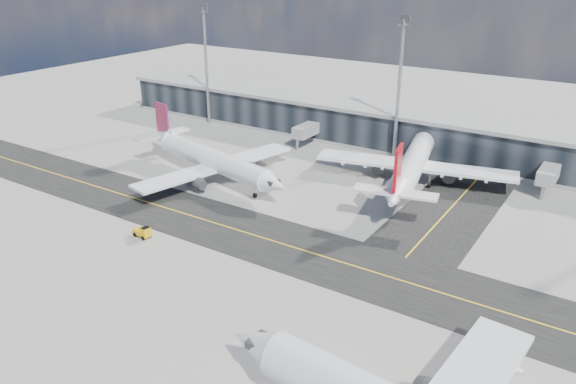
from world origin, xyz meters
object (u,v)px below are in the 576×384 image
airliner_redtail (413,163)px  service_van (409,189)px  baggage_tug (143,232)px  airliner_af (211,159)px

airliner_redtail → service_van: airliner_redtail is taller
airliner_redtail → baggage_tug: (-25.91, -41.99, -3.30)m
baggage_tug → service_van: bearing=150.5°
baggage_tug → airliner_af: bearing=-158.2°
baggage_tug → airliner_redtail: bearing=154.1°
airliner_af → service_van: size_ratio=7.44×
airliner_redtail → baggage_tug: bearing=-134.0°
airliner_redtail → airliner_af: bearing=-163.9°
airliner_redtail → baggage_tug: airliner_redtail is taller
airliner_redtail → baggage_tug: size_ratio=13.96×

